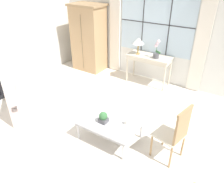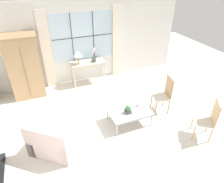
{
  "view_description": "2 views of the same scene",
  "coord_description": "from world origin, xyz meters",
  "px_view_note": "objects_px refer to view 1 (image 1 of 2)",
  "views": [
    {
      "loc": [
        2.2,
        -2.54,
        2.89
      ],
      "look_at": [
        0.3,
        0.41,
        0.89
      ],
      "focal_mm": 35.0,
      "sensor_mm": 36.0,
      "label": 1
    },
    {
      "loc": [
        -1.56,
        -3.54,
        3.61
      ],
      "look_at": [
        0.0,
        0.35,
        0.97
      ],
      "focal_mm": 32.0,
      "sensor_mm": 36.0,
      "label": 2
    }
  ],
  "objects_px": {
    "console_table": "(149,59)",
    "coffee_table": "(110,123)",
    "side_chair_wooden": "(175,132)",
    "potted_plant_small": "(103,117)",
    "pillar_candle": "(127,122)",
    "potted_orchid": "(156,51)",
    "armchair_upholstered": "(30,102)",
    "table_lamp": "(139,41)",
    "armoire": "(89,38)"
  },
  "relations": [
    {
      "from": "armoire",
      "to": "potted_orchid",
      "type": "height_order",
      "value": "armoire"
    },
    {
      "from": "coffee_table",
      "to": "console_table",
      "type": "bearing_deg",
      "value": 98.61
    },
    {
      "from": "armoire",
      "to": "armchair_upholstered",
      "type": "bearing_deg",
      "value": -81.31
    },
    {
      "from": "armoire",
      "to": "potted_plant_small",
      "type": "bearing_deg",
      "value": -47.98
    },
    {
      "from": "pillar_candle",
      "to": "table_lamp",
      "type": "bearing_deg",
      "value": 113.03
    },
    {
      "from": "armchair_upholstered",
      "to": "potted_orchid",
      "type": "bearing_deg",
      "value": 56.48
    },
    {
      "from": "console_table",
      "to": "potted_plant_small",
      "type": "bearing_deg",
      "value": -83.46
    },
    {
      "from": "armoire",
      "to": "table_lamp",
      "type": "height_order",
      "value": "armoire"
    },
    {
      "from": "table_lamp",
      "to": "potted_plant_small",
      "type": "xyz_separation_m",
      "value": [
        0.63,
        -2.57,
        -0.65
      ]
    },
    {
      "from": "pillar_candle",
      "to": "armoire",
      "type": "bearing_deg",
      "value": 138.55
    },
    {
      "from": "console_table",
      "to": "coffee_table",
      "type": "bearing_deg",
      "value": -81.39
    },
    {
      "from": "table_lamp",
      "to": "side_chair_wooden",
      "type": "bearing_deg",
      "value": -51.31
    },
    {
      "from": "console_table",
      "to": "potted_plant_small",
      "type": "height_order",
      "value": "console_table"
    },
    {
      "from": "potted_orchid",
      "to": "coffee_table",
      "type": "distance_m",
      "value": 2.55
    },
    {
      "from": "coffee_table",
      "to": "armoire",
      "type": "bearing_deg",
      "value": 134.06
    },
    {
      "from": "side_chair_wooden",
      "to": "console_table",
      "type": "bearing_deg",
      "value": 122.96
    },
    {
      "from": "console_table",
      "to": "pillar_candle",
      "type": "distance_m",
      "value": 2.56
    },
    {
      "from": "armchair_upholstered",
      "to": "pillar_candle",
      "type": "distance_m",
      "value": 2.31
    },
    {
      "from": "potted_orchid",
      "to": "potted_plant_small",
      "type": "relative_size",
      "value": 2.28
    },
    {
      "from": "side_chair_wooden",
      "to": "potted_plant_small",
      "type": "distance_m",
      "value": 1.28
    },
    {
      "from": "coffee_table",
      "to": "armchair_upholstered",
      "type": "bearing_deg",
      "value": -172.96
    },
    {
      "from": "armchair_upholstered",
      "to": "side_chair_wooden",
      "type": "xyz_separation_m",
      "value": [
        3.14,
        0.38,
        0.33
      ]
    },
    {
      "from": "table_lamp",
      "to": "coffee_table",
      "type": "distance_m",
      "value": 2.7
    },
    {
      "from": "pillar_candle",
      "to": "potted_plant_small",
      "type": "bearing_deg",
      "value": -155.9
    },
    {
      "from": "coffee_table",
      "to": "potted_plant_small",
      "type": "xyz_separation_m",
      "value": [
        -0.08,
        -0.09,
        0.15
      ]
    },
    {
      "from": "console_table",
      "to": "pillar_candle",
      "type": "relative_size",
      "value": 10.86
    },
    {
      "from": "armchair_upholstered",
      "to": "potted_plant_small",
      "type": "xyz_separation_m",
      "value": [
        1.89,
        0.15,
        0.24
      ]
    },
    {
      "from": "coffee_table",
      "to": "potted_orchid",
      "type": "bearing_deg",
      "value": 94.02
    },
    {
      "from": "armchair_upholstered",
      "to": "coffee_table",
      "type": "distance_m",
      "value": 1.99
    },
    {
      "from": "armchair_upholstered",
      "to": "potted_plant_small",
      "type": "distance_m",
      "value": 1.91
    },
    {
      "from": "table_lamp",
      "to": "console_table",
      "type": "bearing_deg",
      "value": 8.49
    },
    {
      "from": "side_chair_wooden",
      "to": "coffee_table",
      "type": "height_order",
      "value": "side_chair_wooden"
    },
    {
      "from": "coffee_table",
      "to": "table_lamp",
      "type": "bearing_deg",
      "value": 105.95
    },
    {
      "from": "armchair_upholstered",
      "to": "coffee_table",
      "type": "bearing_deg",
      "value": 7.04
    },
    {
      "from": "table_lamp",
      "to": "armchair_upholstered",
      "type": "xyz_separation_m",
      "value": [
        -1.26,
        -2.73,
        -0.9
      ]
    },
    {
      "from": "side_chair_wooden",
      "to": "potted_plant_small",
      "type": "bearing_deg",
      "value": -169.9
    },
    {
      "from": "coffee_table",
      "to": "pillar_candle",
      "type": "xyz_separation_m",
      "value": [
        0.31,
        0.09,
        0.08
      ]
    },
    {
      "from": "armoire",
      "to": "armchair_upholstered",
      "type": "height_order",
      "value": "armoire"
    },
    {
      "from": "console_table",
      "to": "potted_orchid",
      "type": "bearing_deg",
      "value": -16.18
    },
    {
      "from": "potted_orchid",
      "to": "side_chair_wooden",
      "type": "distance_m",
      "value": 2.73
    },
    {
      "from": "armoire",
      "to": "coffee_table",
      "type": "relative_size",
      "value": 1.83
    },
    {
      "from": "coffee_table",
      "to": "side_chair_wooden",
      "type": "bearing_deg",
      "value": 6.5
    },
    {
      "from": "armchair_upholstered",
      "to": "potted_plant_small",
      "type": "bearing_deg",
      "value": 4.64
    },
    {
      "from": "armchair_upholstered",
      "to": "potted_plant_small",
      "type": "relative_size",
      "value": 5.93
    },
    {
      "from": "table_lamp",
      "to": "armchair_upholstered",
      "type": "height_order",
      "value": "table_lamp"
    },
    {
      "from": "table_lamp",
      "to": "armoire",
      "type": "bearing_deg",
      "value": -179.39
    },
    {
      "from": "console_table",
      "to": "potted_plant_small",
      "type": "distance_m",
      "value": 2.65
    },
    {
      "from": "armchair_upholstered",
      "to": "side_chair_wooden",
      "type": "relative_size",
      "value": 1.2
    },
    {
      "from": "side_chair_wooden",
      "to": "pillar_candle",
      "type": "relative_size",
      "value": 9.76
    },
    {
      "from": "potted_orchid",
      "to": "pillar_candle",
      "type": "bearing_deg",
      "value": -78.56
    }
  ]
}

